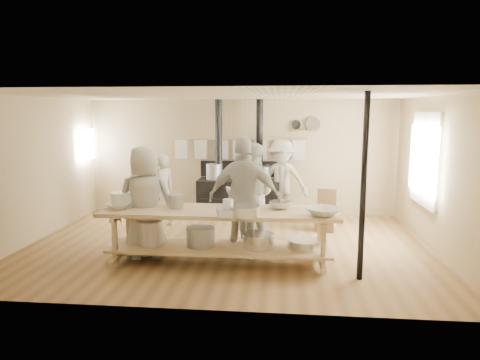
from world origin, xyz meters
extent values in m
plane|color=brown|center=(0.00, 0.00, 0.00)|extent=(7.00, 7.00, 0.00)
plane|color=tan|center=(0.00, 2.50, 1.30)|extent=(7.00, 0.00, 7.00)
plane|color=tan|center=(0.00, -2.50, 1.30)|extent=(7.00, 0.00, 7.00)
plane|color=tan|center=(-3.50, 0.00, 1.30)|extent=(0.00, 5.00, 5.00)
plane|color=tan|center=(3.50, 0.00, 1.30)|extent=(0.00, 5.00, 5.00)
plane|color=#BAAB8A|center=(0.00, 0.00, 2.60)|extent=(7.00, 7.00, 0.00)
cube|color=beige|center=(3.47, 0.60, 1.50)|extent=(0.06, 1.35, 1.65)
plane|color=white|center=(3.43, 0.60, 1.50)|extent=(0.00, 1.50, 1.50)
cube|color=beige|center=(3.42, 0.60, 1.50)|extent=(0.02, 0.03, 1.50)
plane|color=white|center=(-3.45, 2.00, 1.60)|extent=(0.00, 0.90, 0.90)
cube|color=black|center=(0.00, 2.10, 0.42)|extent=(1.80, 0.70, 0.85)
cube|color=black|center=(0.00, 2.10, 0.05)|extent=(1.90, 0.75, 0.10)
cube|color=black|center=(0.00, 2.40, 1.05)|extent=(1.80, 0.12, 0.35)
cylinder|color=black|center=(-0.45, 2.15, 1.73)|extent=(0.15, 0.15, 1.75)
cylinder|color=black|center=(0.45, 2.15, 1.73)|extent=(0.15, 0.15, 1.75)
cylinder|color=#B2B2B7|center=(-0.55, 2.10, 1.02)|extent=(0.36, 0.36, 0.34)
cylinder|color=gray|center=(0.55, 2.05, 1.00)|extent=(0.30, 0.30, 0.30)
cylinder|color=tan|center=(0.00, 2.40, 1.72)|extent=(3.00, 0.04, 0.04)
cube|color=white|center=(-1.35, 2.40, 1.50)|extent=(0.28, 0.01, 0.46)
cube|color=white|center=(-0.90, 2.40, 1.50)|extent=(0.28, 0.01, 0.46)
cube|color=white|center=(-0.45, 2.40, 1.50)|extent=(0.28, 0.01, 0.46)
cube|color=white|center=(0.00, 2.40, 1.50)|extent=(0.28, 0.01, 0.46)
cube|color=white|center=(0.45, 2.40, 1.50)|extent=(0.28, 0.01, 0.46)
cube|color=white|center=(0.90, 2.40, 1.50)|extent=(0.28, 0.01, 0.46)
cube|color=white|center=(1.35, 2.40, 1.50)|extent=(0.28, 0.01, 0.46)
cube|color=tan|center=(1.40, 2.42, 1.90)|extent=(0.50, 0.14, 0.03)
cylinder|color=black|center=(1.25, 2.44, 2.05)|extent=(0.20, 0.04, 0.20)
cylinder|color=silver|center=(1.62, 2.44, 2.05)|extent=(0.32, 0.03, 0.32)
cube|color=tan|center=(0.00, -0.90, 0.82)|extent=(3.60, 0.90, 0.06)
cube|color=tan|center=(0.00, -0.90, 0.25)|extent=(3.40, 0.80, 0.04)
cube|color=tan|center=(0.00, -0.90, 0.20)|extent=(3.30, 0.06, 0.06)
cube|color=tan|center=(-1.55, -1.20, 0.42)|extent=(0.07, 0.07, 0.85)
cube|color=tan|center=(-1.55, -0.60, 0.42)|extent=(0.07, 0.07, 0.85)
cube|color=tan|center=(1.55, -1.20, 0.42)|extent=(0.07, 0.07, 0.85)
cube|color=tan|center=(1.55, -0.60, 0.42)|extent=(0.07, 0.07, 0.85)
cylinder|color=#B2B2B7|center=(-1.10, -0.90, 0.46)|extent=(0.40, 0.40, 0.38)
cylinder|color=gray|center=(-0.30, -0.90, 0.42)|extent=(0.44, 0.44, 0.30)
cylinder|color=silver|center=(0.60, -0.90, 0.38)|extent=(0.48, 0.48, 0.22)
cylinder|color=silver|center=(1.30, -0.90, 0.34)|extent=(0.52, 0.52, 0.14)
cylinder|color=black|center=(2.05, -1.35, 1.30)|extent=(0.08, 0.08, 2.60)
imported|color=#AFAD9B|center=(-1.46, 1.10, 0.75)|extent=(0.64, 0.64, 1.50)
imported|color=#AFAD9B|center=(0.41, -0.06, 0.91)|extent=(0.95, 0.78, 1.82)
imported|color=#AFAD9B|center=(-1.21, -0.74, 0.91)|extent=(0.99, 0.75, 1.82)
imported|color=#AFAD9B|center=(0.36, -0.56, 0.97)|extent=(1.15, 0.49, 1.95)
imported|color=#AFAD9B|center=(0.94, 1.87, 0.88)|extent=(1.23, 0.84, 1.76)
cube|color=brown|center=(1.82, 1.16, 0.20)|extent=(0.45, 0.45, 0.40)
cube|color=brown|center=(1.86, 1.33, 0.58)|extent=(0.38, 0.12, 0.45)
imported|color=white|center=(-1.55, -0.98, 0.89)|extent=(0.41, 0.41, 0.09)
imported|color=silver|center=(-1.17, -0.66, 0.90)|extent=(0.48, 0.48, 0.11)
imported|color=white|center=(1.55, -1.11, 0.91)|extent=(0.66, 0.66, 0.11)
imported|color=silver|center=(0.93, -0.73, 0.91)|extent=(0.45, 0.45, 0.11)
cube|color=#B2B2B7|center=(0.26, -1.23, 0.90)|extent=(0.53, 0.42, 0.10)
cylinder|color=silver|center=(0.42, -1.23, 0.92)|extent=(0.52, 0.52, 0.14)
cylinder|color=gray|center=(-0.68, -0.85, 0.96)|extent=(0.29, 0.29, 0.22)
cylinder|color=white|center=(-1.55, -0.81, 0.96)|extent=(0.39, 0.39, 0.23)
cylinder|color=white|center=(0.18, -1.23, 0.97)|extent=(0.16, 0.16, 0.23)
camera|label=1|loc=(0.93, -7.21, 2.32)|focal=32.00mm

